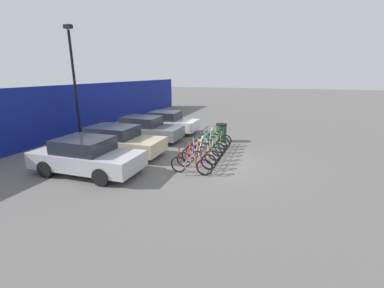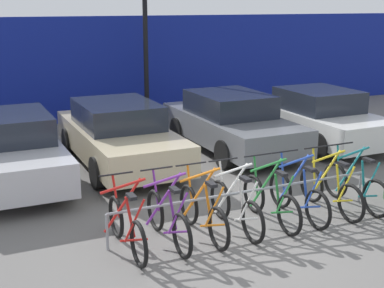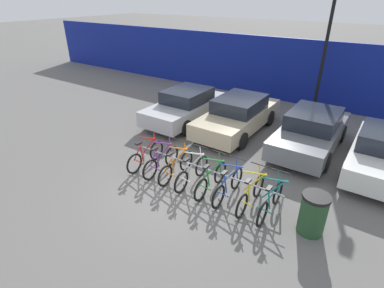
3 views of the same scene
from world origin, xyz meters
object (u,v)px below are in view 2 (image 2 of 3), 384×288
bike_rack (248,194)px  car_silver (10,149)px  car_grey (231,122)px  bicycle_purple (168,219)px  bicycle_white (236,207)px  lamp_post (145,3)px  car_beige (119,134)px  car_white (319,118)px  bicycle_yellow (330,191)px  bicycle_teal (355,186)px  bicycle_green (271,201)px  bicycle_red (127,227)px  bicycle_blue (298,196)px  bicycle_orange (203,213)px

bike_rack → car_silver: (-3.24, 3.72, 0.19)m
car_grey → bike_rack: bearing=-115.2°
bike_rack → car_grey: bearing=64.8°
bicycle_purple → car_grey: car_grey is taller
bicycle_white → lamp_post: 8.68m
car_silver → bicycle_purple: bearing=-65.2°
car_beige → car_white: size_ratio=1.14×
bicycle_yellow → bicycle_teal: (0.54, 0.00, 0.00)m
bicycle_purple → bicycle_green: same height
bicycle_red → car_silver: car_silver is taller
bike_rack → bicycle_red: size_ratio=2.76×
bicycle_teal → car_white: 4.35m
bicycle_red → car_beige: bearing=71.7°
bicycle_blue → car_silver: car_silver is taller
car_grey → lamp_post: size_ratio=0.70×
bike_rack → bicycle_teal: size_ratio=2.76×
bicycle_white → bicycle_yellow: (1.85, 0.00, 0.00)m
bike_rack → car_white: bearing=40.8°
bicycle_orange → bicycle_green: 1.22m
bike_rack → bicycle_orange: (-0.87, -0.15, -0.12)m
car_silver → bicycle_green: bearing=-47.1°
bicycle_orange → car_silver: car_silver is taller
bicycle_purple → bicycle_white: 1.15m
bicycle_orange → bicycle_white: size_ratio=1.00×
car_white → bicycle_teal: bearing=-119.3°
bicycle_yellow → car_beige: bearing=122.6°
bicycle_teal → bicycle_green: bearing=-178.7°
car_grey → car_white: (2.30, -0.44, -0.00)m
car_white → bike_rack: bearing=-139.2°
car_grey → car_white: bearing=-10.9°
bicycle_green → bicycle_yellow: (1.20, 0.00, 0.00)m
bicycle_orange → bicycle_white: (0.57, 0.00, 0.00)m
bicycle_white → bicycle_green: same height
bike_rack → bicycle_white: (-0.30, -0.15, -0.12)m
bicycle_green → lamp_post: lamp_post is taller
bicycle_red → car_grey: (4.01, 4.23, 0.31)m
bicycle_purple → bicycle_orange: bearing=2.1°
bicycle_red → bicycle_yellow: same height
bicycle_green → lamp_post: bearing=85.0°
bicycle_white → car_silver: (-2.94, 3.87, 0.31)m
bicycle_red → car_grey: 5.84m
bicycle_white → bicycle_blue: 1.19m
bicycle_teal → car_silver: (-5.33, 3.87, 0.31)m
bicycle_orange → lamp_post: size_ratio=0.27×
bicycle_yellow → car_white: car_white is taller
bicycle_yellow → car_white: size_ratio=0.43×
bike_rack → bicycle_green: (0.35, -0.15, -0.12)m
bicycle_white → lamp_post: lamp_post is taller
bicycle_teal → bike_rack: bearing=177.2°
bicycle_green → lamp_post: (0.77, 7.97, 3.12)m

